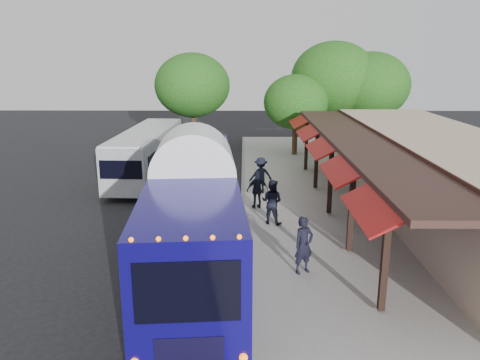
% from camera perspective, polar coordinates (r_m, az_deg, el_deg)
% --- Properties ---
extents(ground, '(90.00, 90.00, 0.00)m').
position_cam_1_polar(ground, '(16.74, 0.16, -9.17)').
color(ground, black).
rests_on(ground, ground).
extents(sidewalk, '(10.00, 40.00, 0.15)m').
position_cam_1_polar(sidewalk, '(21.02, 14.03, -4.30)').
color(sidewalk, '#9E9B93').
rests_on(sidewalk, ground).
extents(curb, '(0.20, 40.00, 0.16)m').
position_cam_1_polar(curb, '(20.44, 0.37, -4.39)').
color(curb, gray).
rests_on(curb, ground).
extents(station_shelter, '(8.15, 20.00, 3.60)m').
position_cam_1_polar(station_shelter, '(21.58, 23.09, 0.34)').
color(station_shelter, tan).
rests_on(station_shelter, ground).
extents(coach_bus, '(3.42, 11.94, 3.78)m').
position_cam_1_polar(coach_bus, '(14.74, -5.53, -4.19)').
color(coach_bus, '#0E0860').
rests_on(coach_bus, ground).
extents(city_bus, '(2.62, 10.34, 2.76)m').
position_cam_1_polar(city_bus, '(27.31, -11.25, 3.43)').
color(city_bus, gray).
rests_on(city_bus, ground).
extents(ped_a, '(0.81, 0.72, 1.85)m').
position_cam_1_polar(ped_a, '(14.95, 7.77, -7.87)').
color(ped_a, black).
rests_on(ped_a, sidewalk).
extents(ped_b, '(1.11, 1.02, 1.86)m').
position_cam_1_polar(ped_b, '(19.10, 3.90, -2.65)').
color(ped_b, black).
rests_on(ped_b, sidewalk).
extents(ped_c, '(1.08, 0.70, 1.71)m').
position_cam_1_polar(ped_c, '(21.02, 2.13, -1.19)').
color(ped_c, black).
rests_on(ped_c, sidewalk).
extents(ped_d, '(1.28, 0.90, 1.80)m').
position_cam_1_polar(ped_d, '(23.38, 2.54, 0.59)').
color(ped_d, black).
rests_on(ped_d, sidewalk).
extents(sign_board, '(0.18, 0.46, 1.03)m').
position_cam_1_polar(sign_board, '(19.07, 13.63, -3.81)').
color(sign_board, black).
rests_on(sign_board, sidewalk).
extents(tree_left, '(4.41, 4.41, 5.64)m').
position_cam_1_polar(tree_left, '(32.51, 6.82, 9.40)').
color(tree_left, '#382314').
rests_on(tree_left, ground).
extents(tree_mid, '(6.15, 6.15, 7.87)m').
position_cam_1_polar(tree_mid, '(34.83, 11.36, 12.04)').
color(tree_mid, '#382314').
rests_on(tree_mid, ground).
extents(tree_right, '(5.57, 5.57, 7.14)m').
position_cam_1_polar(tree_right, '(35.20, 15.59, 11.02)').
color(tree_right, '#382314').
rests_on(tree_right, ground).
extents(tree_far, '(5.53, 5.53, 7.08)m').
position_cam_1_polar(tree_far, '(35.18, -5.83, 11.41)').
color(tree_far, '#382314').
rests_on(tree_far, ground).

